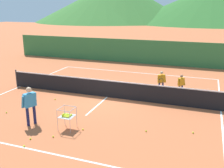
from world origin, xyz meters
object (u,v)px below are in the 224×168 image
Objects in this scene: student_1 at (181,83)px; tennis_ball_6 at (146,131)px; tennis_ball_2 at (34,92)px; tennis_ball_3 at (55,99)px; instructor at (30,102)px; tennis_ball_0 at (83,129)px; tennis_ball_4 at (53,137)px; tennis_ball_5 at (30,139)px; student_0 at (161,80)px; tennis_ball_8 at (24,146)px; tennis_net at (107,88)px; ball_cart at (67,116)px; tennis_ball_7 at (193,133)px; tennis_ball_1 at (6,112)px.

student_1 is 5.13m from tennis_ball_6.
tennis_ball_6 is at bearing -20.26° from tennis_ball_2.
tennis_ball_2 is 1.00× the size of tennis_ball_3.
tennis_ball_0 is (2.25, 0.25, -0.95)m from instructor.
tennis_ball_4 is (2.19, -3.64, 0.00)m from tennis_ball_3.
tennis_ball_2 and tennis_ball_4 have the same top height.
tennis_ball_5 is 1.00× the size of tennis_ball_6.
instructor is 3.19m from tennis_ball_3.
tennis_ball_2 is (-4.85, 3.42, 0.00)m from tennis_ball_0.
tennis_ball_6 is (0.31, -5.05, -0.74)m from student_0.
tennis_ball_0 is (-3.20, -5.76, -0.68)m from student_1.
tennis_ball_0 is 1.00× the size of tennis_ball_5.
tennis_ball_6 and tennis_ball_8 have the same top height.
tennis_ball_8 is (0.13, -0.52, 0.00)m from tennis_ball_5.
student_1 is 8.41m from tennis_ball_2.
tennis_ball_4 is at bearing -113.21° from student_0.
tennis_ball_3 and tennis_ball_4 have the same top height.
student_1 is 8.57m from tennis_ball_5.
student_1 is at bearing 16.20° from tennis_ball_2.
student_1 is 17.53× the size of tennis_ball_2.
tennis_ball_2 is 5.85m from tennis_ball_5.
tennis_net is 4.19m from ball_cart.
instructor is at bearing -168.00° from tennis_ball_6.
student_1 is at bearing 56.81° from ball_cart.
instructor is 6.66m from tennis_ball_7.
tennis_net is 4.10m from student_1.
ball_cart is 3.70m from tennis_ball_3.
student_1 is at bearing 47.80° from instructor.
tennis_ball_8 is at bearing -70.73° from tennis_ball_3.
ball_cart is (-0.11, -4.18, 0.08)m from tennis_net.
student_1 is 17.53× the size of tennis_ball_5.
tennis_ball_8 is at bearing -145.10° from tennis_ball_6.
tennis_ball_2 is 7.74m from tennis_ball_6.
tennis_ball_3 is (-2.44, -1.37, -0.47)m from tennis_net.
tennis_ball_0 is 4.13m from tennis_ball_1.
instructor is 24.19× the size of tennis_ball_5.
instructor is 1.67m from ball_cart.
tennis_ball_5 is 4.44m from tennis_ball_6.
tennis_net is 178.31× the size of tennis_ball_6.
student_1 is (3.73, 1.69, 0.22)m from tennis_net.
ball_cart is 5.52m from tennis_ball_2.
instructor reaches higher than student_0.
tennis_ball_5 is (-0.71, -0.44, 0.00)m from tennis_ball_4.
tennis_ball_2 and tennis_ball_3 have the same top height.
tennis_ball_6 is 4.61m from tennis_ball_8.
instructor is 1.88m from tennis_ball_4.
student_1 is 17.53× the size of tennis_ball_3.
student_0 is at bearing 63.37° from tennis_ball_5.
tennis_ball_3 is 4.34m from tennis_ball_5.
tennis_ball_1 is at bearing -133.91° from tennis_net.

